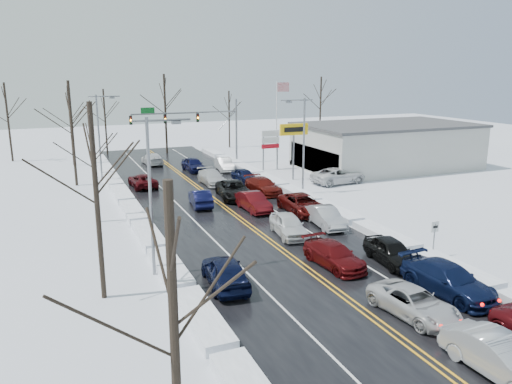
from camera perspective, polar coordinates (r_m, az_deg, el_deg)
name	(u,v)px	position (r m, az deg, el deg)	size (l,w,h in m)	color
ground	(262,235)	(35.59, 0.74, -4.99)	(160.00, 160.00, 0.00)	silver
road_surface	(252,228)	(37.34, -0.48, -4.08)	(14.00, 84.00, 0.01)	black
snow_bank_left	(150,241)	(35.33, -12.02, -5.45)	(1.48, 72.00, 0.52)	white
snow_bank_right	(339,216)	(40.69, 9.49, -2.77)	(1.48, 72.00, 0.52)	white
traffic_signal_mast	(197,121)	(61.57, -6.72, 8.07)	(13.28, 0.39, 8.00)	slate
tires_plus_sign	(294,133)	(53.05, 4.35, 6.71)	(3.20, 0.34, 6.00)	slate
used_vehicles_sign	(270,142)	(58.64, 1.65, 5.76)	(2.20, 0.22, 4.65)	slate
speed_limit_sign	(435,232)	(32.98, 19.74, -4.37)	(0.55, 0.09, 2.35)	slate
flagpole	(278,113)	(67.52, 2.51, 9.02)	(1.87, 1.20, 10.00)	silver
dealership_building	(386,146)	(62.19, 14.65, 5.16)	(20.40, 12.40, 5.30)	#B0B0AB
streetlight_ne	(302,138)	(46.73, 5.27, 6.14)	(3.20, 0.25, 9.00)	slate
streetlight_sw	(154,184)	(28.08, -11.63, 0.88)	(3.20, 0.25, 9.00)	slate
streetlight_nw	(101,130)	(55.51, -17.35, 6.77)	(3.20, 0.25, 9.00)	slate
tree_left_a	(172,291)	(12.31, -9.53, -11.04)	(3.60, 3.60, 9.00)	#2D231C
tree_left_b	(94,164)	(25.39, -18.03, 3.01)	(4.00, 4.00, 10.00)	#2D231C
tree_left_c	(92,146)	(39.42, -18.27, 5.04)	(3.40, 3.40, 8.50)	#2D231C
tree_left_d	(71,113)	(53.14, -20.43, 8.45)	(4.20, 4.20, 10.50)	#2D231C
tree_left_e	(70,111)	(65.16, -20.53, 8.64)	(3.80, 3.80, 9.50)	#2D231C
tree_far_a	(6,107)	(71.22, -26.62, 8.71)	(4.00, 4.00, 10.00)	#2D231C
tree_far_b	(104,109)	(72.50, -16.94, 9.06)	(3.60, 3.60, 9.00)	#2D231C
tree_far_c	(165,98)	(71.71, -10.38, 10.50)	(4.40, 4.40, 11.00)	#2D231C
tree_far_d	(229,108)	(76.01, -3.10, 9.55)	(3.40, 3.40, 8.50)	#2D231C
tree_far_e	(321,97)	(83.10, 7.41, 10.77)	(4.20, 4.20, 10.50)	#2D231C
queued_car_1	(498,375)	(22.47, 25.88, -18.30)	(1.65, 4.74, 1.56)	#AAADB2
queued_car_2	(413,315)	(25.72, 17.50, -13.30)	(2.21, 4.79, 1.33)	#BEBDC0
queued_car_3	(334,266)	(30.60, 8.87, -8.35)	(1.96, 4.81, 1.40)	#510A0D
queued_car_4	(288,236)	(35.65, 3.73, -4.99)	(1.85, 4.60, 1.57)	white
queued_car_5	(253,211)	(41.82, -0.31, -2.13)	(1.61, 4.63, 1.53)	#48090D
queued_car_6	(234,198)	(45.92, -2.55, -0.70)	(2.61, 5.67, 1.58)	black
queued_car_7	(212,184)	(51.78, -5.06, 0.92)	(2.02, 4.97, 1.44)	silver
queued_car_8	(194,171)	(58.68, -7.14, 2.38)	(1.86, 4.63, 1.58)	#0B0D33
queued_car_11	(447,294)	(28.55, 20.98, -10.81)	(2.25, 5.54, 1.61)	#0B1332
queued_car_12	(391,263)	(31.72, 15.13, -7.87)	(1.82, 4.54, 1.55)	black
queued_car_13	(325,226)	(37.96, 7.94, -3.92)	(1.58, 4.54, 1.50)	#A0A2A8
queued_car_14	(302,213)	(41.25, 5.29, -2.41)	(2.56, 5.54, 1.54)	#440A09
queued_car_15	(263,193)	(47.69, 0.83, -0.14)	(2.05, 5.05, 1.46)	#540F0B
queued_car_16	(245,182)	(52.56, -1.32, 1.16)	(1.63, 4.06, 1.38)	black
queued_car_17	(224,171)	(58.69, -3.63, 2.46)	(1.58, 4.52, 1.49)	silver
oncoming_car_0	(201,206)	(43.48, -6.35, -1.60)	(1.55, 4.44, 1.46)	black
oncoming_car_1	(143,187)	(51.51, -12.80, 0.56)	(2.24, 4.85, 1.35)	#47090E
oncoming_car_2	(153,165)	(63.71, -11.74, 3.09)	(2.03, 4.98, 1.45)	silver
oncoming_car_3	(225,286)	(27.69, -3.53, -10.64)	(1.95, 4.86, 1.66)	black
parked_car_0	(338,183)	(52.61, 9.36, 0.99)	(2.71, 5.88, 1.63)	silver
parked_car_1	(343,174)	(57.64, 9.92, 2.07)	(2.41, 5.94, 1.72)	#3E4043
parked_car_2	(303,167)	(61.22, 5.45, 2.89)	(1.84, 4.58, 1.56)	black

